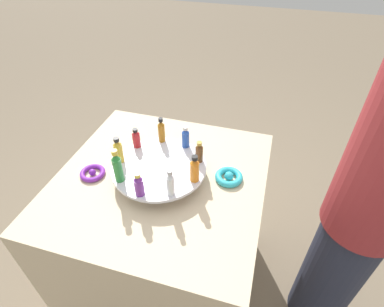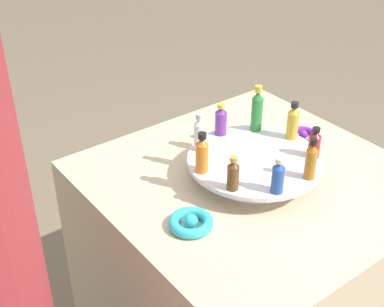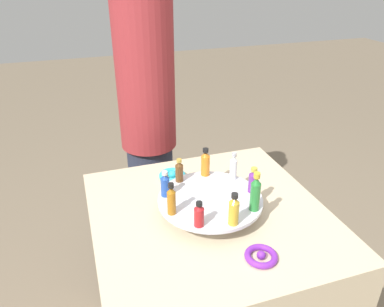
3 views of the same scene
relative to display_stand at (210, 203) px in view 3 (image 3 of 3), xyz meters
name	(u,v)px [view 3 (image 3 of 3)]	position (x,y,z in m)	size (l,w,h in m)	color
party_table	(208,292)	(0.00, 0.00, -0.43)	(0.81, 0.81, 0.78)	beige
display_stand	(210,203)	(0.00, 0.00, 0.00)	(0.36, 0.36, 0.06)	silver
bottle_amber	(171,200)	(0.04, -0.15, 0.07)	(0.03, 0.03, 0.11)	#AD6B19
bottle_red	(199,215)	(0.13, -0.09, 0.06)	(0.03, 0.03, 0.09)	#B21E23
bottle_gold	(234,210)	(0.15, 0.02, 0.07)	(0.03, 0.03, 0.11)	gold
bottle_green	(255,193)	(0.11, 0.11, 0.09)	(0.03, 0.03, 0.14)	#288438
bottle_purple	(253,181)	(0.01, 0.15, 0.07)	(0.03, 0.03, 0.09)	#702D93
bottle_clear	(233,167)	(-0.09, 0.12, 0.07)	(0.03, 0.03, 0.11)	silver
bottle_orange	(205,163)	(-0.15, 0.04, 0.07)	(0.03, 0.03, 0.11)	orange
bottle_brown	(179,171)	(-0.14, -0.07, 0.06)	(0.03, 0.03, 0.09)	brown
bottle_blue	(165,185)	(-0.06, -0.14, 0.07)	(0.03, 0.03, 0.09)	#234CAD
ribbon_bow_teal	(172,176)	(-0.26, -0.06, -0.03)	(0.11, 0.11, 0.04)	#2DB7CC
ribbon_bow_purple	(261,256)	(0.26, 0.06, -0.03)	(0.10, 0.10, 0.03)	purple
person_figure	(148,119)	(-0.76, -0.05, 0.03)	(0.28, 0.28, 1.68)	#282D42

